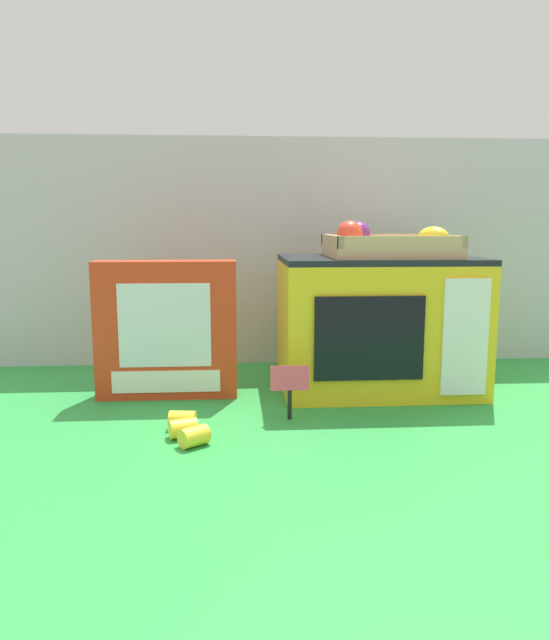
{
  "coord_description": "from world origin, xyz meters",
  "views": [
    {
      "loc": [
        -0.16,
        -1.21,
        0.35
      ],
      "look_at": [
        -0.08,
        0.02,
        0.15
      ],
      "focal_mm": 33.56,
      "sensor_mm": 36.0,
      "label": 1
    }
  ],
  "objects_px": {
    "food_groups_crate": "(386,246)",
    "price_sign": "(290,384)",
    "cookie_set_box": "(167,329)",
    "loose_toy_banana": "(186,428)",
    "toy_microwave": "(377,323)"
  },
  "relations": [
    {
      "from": "toy_microwave",
      "to": "food_groups_crate",
      "type": "height_order",
      "value": "food_groups_crate"
    },
    {
      "from": "food_groups_crate",
      "to": "cookie_set_box",
      "type": "bearing_deg",
      "value": -176.32
    },
    {
      "from": "toy_microwave",
      "to": "loose_toy_banana",
      "type": "height_order",
      "value": "toy_microwave"
    },
    {
      "from": "price_sign",
      "to": "loose_toy_banana",
      "type": "xyz_separation_m",
      "value": [
        -0.18,
        -0.08,
        -0.05
      ]
    },
    {
      "from": "toy_microwave",
      "to": "loose_toy_banana",
      "type": "xyz_separation_m",
      "value": [
        -0.39,
        -0.28,
        -0.13
      ]
    },
    {
      "from": "food_groups_crate",
      "to": "price_sign",
      "type": "xyz_separation_m",
      "value": [
        -0.22,
        -0.2,
        -0.24
      ]
    },
    {
      "from": "price_sign",
      "to": "loose_toy_banana",
      "type": "distance_m",
      "value": 0.2
    },
    {
      "from": "food_groups_crate",
      "to": "cookie_set_box",
      "type": "height_order",
      "value": "food_groups_crate"
    },
    {
      "from": "toy_microwave",
      "to": "price_sign",
      "type": "height_order",
      "value": "toy_microwave"
    },
    {
      "from": "cookie_set_box",
      "to": "loose_toy_banana",
      "type": "distance_m",
      "value": 0.28
    },
    {
      "from": "price_sign",
      "to": "loose_toy_banana",
      "type": "height_order",
      "value": "price_sign"
    },
    {
      "from": "food_groups_crate",
      "to": "price_sign",
      "type": "height_order",
      "value": "food_groups_crate"
    },
    {
      "from": "toy_microwave",
      "to": "cookie_set_box",
      "type": "relative_size",
      "value": 1.44
    },
    {
      "from": "cookie_set_box",
      "to": "toy_microwave",
      "type": "bearing_deg",
      "value": 4.02
    },
    {
      "from": "cookie_set_box",
      "to": "loose_toy_banana",
      "type": "xyz_separation_m",
      "value": [
        0.06,
        -0.25,
        -0.12
      ]
    }
  ]
}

